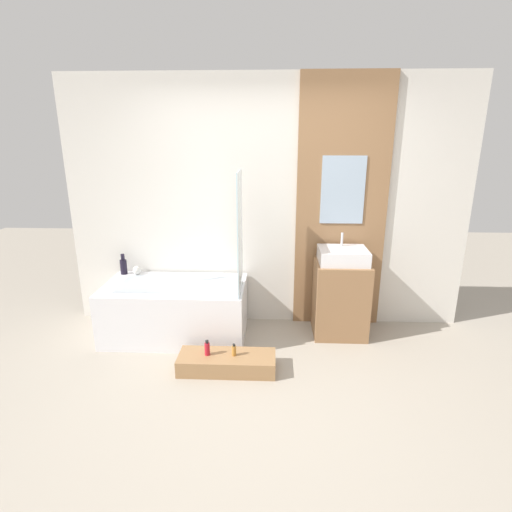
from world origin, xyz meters
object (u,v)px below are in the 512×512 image
object	(u,v)px
bottle_soap_primary	(207,348)
bottle_soap_secondary	(234,350)
sink	(343,256)
bathtub	(176,310)
wooden_step_bench	(227,363)
vase_round_light	(137,270)
vase_tall_dark	(124,266)

from	to	relation	value
bottle_soap_primary	bottle_soap_secondary	xyz separation A→B (m)	(0.24, 0.00, -0.01)
sink	bottle_soap_primary	xyz separation A→B (m)	(-1.27, -0.76, -0.64)
sink	bottle_soap_primary	bearing A→B (deg)	-149.04
bathtub	bottle_soap_secondary	bearing A→B (deg)	-44.03
wooden_step_bench	bottle_soap_primary	distance (m)	0.22
bathtub	bottle_soap_primary	bearing A→B (deg)	-56.39
bathtub	bottle_soap_secondary	world-z (taller)	bathtub
wooden_step_bench	bottle_soap_primary	xyz separation A→B (m)	(-0.17, 0.00, 0.14)
bathtub	sink	bearing A→B (deg)	4.13
bottle_soap_primary	bottle_soap_secondary	world-z (taller)	bottle_soap_primary
wooden_step_bench	bottle_soap_primary	size ratio (longest dim) A/B	6.12
bathtub	bottle_soap_primary	size ratio (longest dim) A/B	10.13
wooden_step_bench	sink	size ratio (longest dim) A/B	1.79
wooden_step_bench	vase_round_light	bearing A→B (deg)	139.18
bathtub	wooden_step_bench	world-z (taller)	bathtub
bottle_soap_primary	wooden_step_bench	bearing A→B (deg)	0.00
bathtub	wooden_step_bench	distance (m)	0.90
vase_round_light	bottle_soap_primary	bearing A→B (deg)	-45.81
vase_round_light	bottle_soap_secondary	xyz separation A→B (m)	(1.13, -0.92, -0.41)
sink	bottle_soap_secondary	size ratio (longest dim) A/B	4.35
bottle_soap_secondary	vase_round_light	bearing A→B (deg)	140.82
wooden_step_bench	sink	world-z (taller)	sink
bottle_soap_primary	bottle_soap_secondary	distance (m)	0.24
bathtub	vase_round_light	bearing A→B (deg)	148.85
wooden_step_bench	bathtub	bearing A→B (deg)	133.03
vase_tall_dark	bathtub	bearing A→B (deg)	-25.52
wooden_step_bench	sink	bearing A→B (deg)	34.76
sink	bottle_soap_primary	size ratio (longest dim) A/B	3.42
bathtub	vase_round_light	distance (m)	0.64
sink	vase_tall_dark	distance (m)	2.33
bathtub	sink	xyz separation A→B (m)	(1.69, 0.12, 0.57)
vase_tall_dark	sink	bearing A→B (deg)	-4.34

